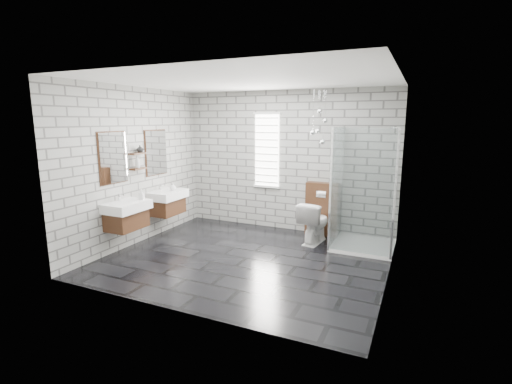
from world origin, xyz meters
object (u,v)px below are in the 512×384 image
Objects in this scene: toilet at (314,222)px; cistern_panel at (322,209)px; shower_enclosure at (358,220)px; vanity_left at (125,207)px; vanity_right at (166,195)px.

cistern_panel is at bearing -82.78° from toilet.
vanity_left is at bearing -153.09° from shower_enclosure.
shower_enclosure is (3.41, 0.68, -0.25)m from vanity_right.
vanity_left is 1.57× the size of cistern_panel.
vanity_left is 2.13× the size of toilet.
vanity_left is 1.05m from vanity_right.
cistern_panel is 1.35× the size of toilet.
cistern_panel reaches higher than toilet.
vanity_right is at bearing 90.00° from vanity_left.
shower_enclosure is at bearing 11.28° from vanity_right.
vanity_right is 2.78m from toilet.
vanity_left is at bearing -139.89° from cistern_panel.
shower_enclosure reaches higher than vanity_right.
shower_enclosure is at bearing -34.92° from cistern_panel.
shower_enclosure is 2.75× the size of toilet.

